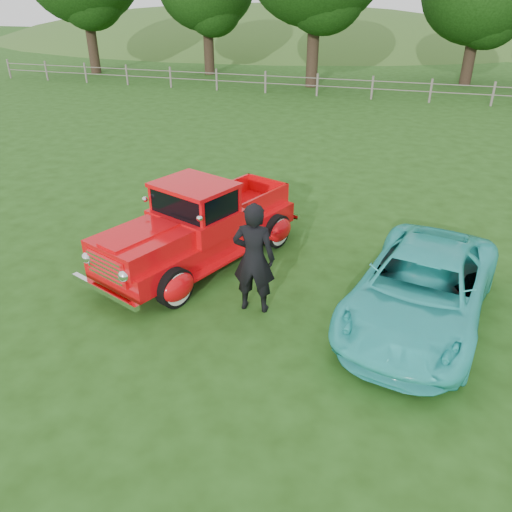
% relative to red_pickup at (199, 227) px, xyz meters
% --- Properties ---
extents(ground, '(140.00, 140.00, 0.00)m').
position_rel_red_pickup_xyz_m(ground, '(1.28, -2.19, -0.80)').
color(ground, '#214512').
rests_on(ground, ground).
extents(distant_hills, '(116.00, 60.00, 18.00)m').
position_rel_red_pickup_xyz_m(distant_hills, '(-2.80, 57.28, -5.34)').
color(distant_hills, '#335820').
rests_on(distant_hills, ground).
extents(fence_line, '(48.00, 0.12, 1.20)m').
position_rel_red_pickup_xyz_m(fence_line, '(1.28, 19.81, -0.19)').
color(fence_line, slate).
rests_on(fence_line, ground).
extents(red_pickup, '(3.42, 5.28, 1.78)m').
position_rel_red_pickup_xyz_m(red_pickup, '(0.00, 0.00, 0.00)').
color(red_pickup, black).
rests_on(red_pickup, ground).
extents(teal_sedan, '(2.86, 4.81, 1.25)m').
position_rel_red_pickup_xyz_m(teal_sedan, '(4.49, -0.79, -0.17)').
color(teal_sedan, '#33CCC9').
rests_on(teal_sedan, ground).
extents(man, '(0.79, 0.56, 2.06)m').
position_rel_red_pickup_xyz_m(man, '(1.66, -1.36, 0.23)').
color(man, black).
rests_on(man, ground).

